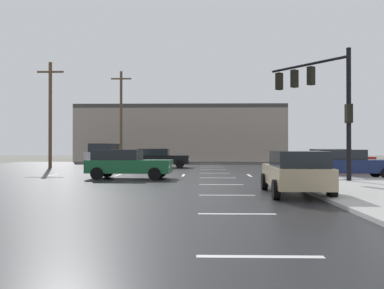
{
  "coord_description": "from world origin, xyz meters",
  "views": [
    {
      "loc": [
        -0.93,
        -24.29,
        1.74
      ],
      "look_at": [
        -1.69,
        9.55,
        1.96
      ],
      "focal_mm": 37.47,
      "sensor_mm": 36.0,
      "label": 1
    }
  ],
  "objects_px": {
    "traffic_signal_mast": "(321,93)",
    "utility_pole_distant": "(121,115)",
    "sedan_navy": "(349,163)",
    "suv_silver": "(104,154)",
    "sedan_black": "(160,158)",
    "sedan_red": "(337,159)",
    "utility_pole_far": "(50,113)",
    "sedan_green": "(127,163)",
    "sedan_tan": "(295,172)"
  },
  "relations": [
    {
      "from": "traffic_signal_mast",
      "to": "utility_pole_distant",
      "type": "xyz_separation_m",
      "value": [
        -14.76,
        22.68,
        0.72
      ]
    },
    {
      "from": "sedan_navy",
      "to": "utility_pole_distant",
      "type": "distance_m",
      "value": 27.19
    },
    {
      "from": "suv_silver",
      "to": "sedan_black",
      "type": "height_order",
      "value": "suv_silver"
    },
    {
      "from": "suv_silver",
      "to": "sedan_red",
      "type": "bearing_deg",
      "value": 75.2
    },
    {
      "from": "sedan_red",
      "to": "traffic_signal_mast",
      "type": "bearing_deg",
      "value": -112.92
    },
    {
      "from": "traffic_signal_mast",
      "to": "sedan_navy",
      "type": "relative_size",
      "value": 1.37
    },
    {
      "from": "sedan_navy",
      "to": "utility_pole_far",
      "type": "height_order",
      "value": "utility_pole_far"
    },
    {
      "from": "suv_silver",
      "to": "sedan_black",
      "type": "distance_m",
      "value": 5.8
    },
    {
      "from": "sedan_green",
      "to": "sedan_tan",
      "type": "relative_size",
      "value": 1.01
    },
    {
      "from": "sedan_black",
      "to": "sedan_tan",
      "type": "bearing_deg",
      "value": -69.68
    },
    {
      "from": "sedan_green",
      "to": "sedan_navy",
      "type": "bearing_deg",
      "value": 6.46
    },
    {
      "from": "traffic_signal_mast",
      "to": "sedan_black",
      "type": "relative_size",
      "value": 1.39
    },
    {
      "from": "suv_silver",
      "to": "utility_pole_distant",
      "type": "xyz_separation_m",
      "value": [
        0.06,
        7.24,
        4.1
      ]
    },
    {
      "from": "sedan_green",
      "to": "sedan_tan",
      "type": "bearing_deg",
      "value": -40.04
    },
    {
      "from": "sedan_red",
      "to": "utility_pole_far",
      "type": "xyz_separation_m",
      "value": [
        -22.33,
        4.08,
        3.77
      ]
    },
    {
      "from": "suv_silver",
      "to": "sedan_green",
      "type": "height_order",
      "value": "suv_silver"
    },
    {
      "from": "sedan_green",
      "to": "utility_pole_far",
      "type": "relative_size",
      "value": 0.53
    },
    {
      "from": "utility_pole_far",
      "to": "utility_pole_distant",
      "type": "bearing_deg",
      "value": 68.79
    },
    {
      "from": "sedan_red",
      "to": "sedan_black",
      "type": "bearing_deg",
      "value": 161.55
    },
    {
      "from": "sedan_tan",
      "to": "traffic_signal_mast",
      "type": "bearing_deg",
      "value": -22.42
    },
    {
      "from": "sedan_tan",
      "to": "sedan_navy",
      "type": "bearing_deg",
      "value": -29.59
    },
    {
      "from": "sedan_black",
      "to": "suv_silver",
      "type": "bearing_deg",
      "value": 155.77
    },
    {
      "from": "sedan_red",
      "to": "utility_pole_far",
      "type": "relative_size",
      "value": 0.52
    },
    {
      "from": "sedan_black",
      "to": "utility_pole_distant",
      "type": "distance_m",
      "value": 11.8
    },
    {
      "from": "sedan_navy",
      "to": "utility_pole_distant",
      "type": "bearing_deg",
      "value": 133.12
    },
    {
      "from": "sedan_red",
      "to": "sedan_navy",
      "type": "bearing_deg",
      "value": -103.18
    },
    {
      "from": "suv_silver",
      "to": "utility_pole_distant",
      "type": "bearing_deg",
      "value": -174.79
    },
    {
      "from": "traffic_signal_mast",
      "to": "suv_silver",
      "type": "bearing_deg",
      "value": 6.53
    },
    {
      "from": "sedan_tan",
      "to": "utility_pole_far",
      "type": "relative_size",
      "value": 0.52
    },
    {
      "from": "traffic_signal_mast",
      "to": "utility_pole_distant",
      "type": "relative_size",
      "value": 0.64
    },
    {
      "from": "suv_silver",
      "to": "sedan_red",
      "type": "xyz_separation_m",
      "value": [
        18.48,
        -6.91,
        -0.24
      ]
    },
    {
      "from": "traffic_signal_mast",
      "to": "sedan_red",
      "type": "bearing_deg",
      "value": -60.55
    },
    {
      "from": "sedan_green",
      "to": "utility_pole_far",
      "type": "xyz_separation_m",
      "value": [
        -8.52,
        11.4,
        3.77
      ]
    },
    {
      "from": "traffic_signal_mast",
      "to": "sedan_tan",
      "type": "distance_m",
      "value": 7.49
    },
    {
      "from": "suv_silver",
      "to": "utility_pole_far",
      "type": "xyz_separation_m",
      "value": [
        -3.85,
        -2.84,
        3.53
      ]
    },
    {
      "from": "sedan_green",
      "to": "utility_pole_distant",
      "type": "bearing_deg",
      "value": 106.02
    },
    {
      "from": "traffic_signal_mast",
      "to": "sedan_black",
      "type": "height_order",
      "value": "traffic_signal_mast"
    },
    {
      "from": "traffic_signal_mast",
      "to": "sedan_red",
      "type": "height_order",
      "value": "traffic_signal_mast"
    },
    {
      "from": "sedan_red",
      "to": "sedan_tan",
      "type": "bearing_deg",
      "value": -113.39
    },
    {
      "from": "traffic_signal_mast",
      "to": "utility_pole_far",
      "type": "distance_m",
      "value": 22.53
    },
    {
      "from": "sedan_green",
      "to": "sedan_navy",
      "type": "relative_size",
      "value": 1.0
    },
    {
      "from": "sedan_black",
      "to": "sedan_green",
      "type": "distance_m",
      "value": 11.83
    },
    {
      "from": "sedan_red",
      "to": "utility_pole_distant",
      "type": "xyz_separation_m",
      "value": [
        -18.42,
        14.16,
        4.34
      ]
    },
    {
      "from": "sedan_red",
      "to": "utility_pole_distant",
      "type": "bearing_deg",
      "value": 142.78
    },
    {
      "from": "utility_pole_distant",
      "to": "suv_silver",
      "type": "bearing_deg",
      "value": -90.5
    },
    {
      "from": "sedan_red",
      "to": "utility_pole_distant",
      "type": "relative_size",
      "value": 0.46
    },
    {
      "from": "traffic_signal_mast",
      "to": "utility_pole_distant",
      "type": "bearing_deg",
      "value": -4.25
    },
    {
      "from": "sedan_tan",
      "to": "sedan_green",
      "type": "bearing_deg",
      "value": 48.02
    },
    {
      "from": "traffic_signal_mast",
      "to": "suv_silver",
      "type": "relative_size",
      "value": 1.27
    },
    {
      "from": "traffic_signal_mast",
      "to": "utility_pole_distant",
      "type": "height_order",
      "value": "utility_pole_distant"
    }
  ]
}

